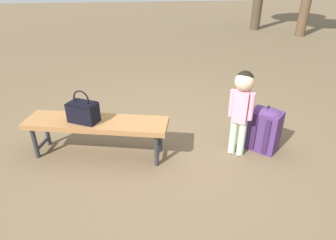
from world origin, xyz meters
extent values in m
plane|color=brown|center=(0.00, 0.00, 0.00)|extent=(40.00, 40.00, 0.00)
cube|color=#9E6B3D|center=(-0.81, 0.00, 0.42)|extent=(1.65, 0.79, 0.06)
cylinder|color=#2D2D33|center=(-0.10, -0.04, 0.20)|extent=(0.05, 0.05, 0.39)
cylinder|color=#2D2D33|center=(-0.17, -0.31, 0.20)|extent=(0.05, 0.05, 0.39)
cylinder|color=#2D2D33|center=(-1.46, 0.32, 0.20)|extent=(0.05, 0.05, 0.39)
cylinder|color=#2D2D33|center=(-1.53, 0.05, 0.20)|extent=(0.05, 0.05, 0.39)
cylinder|color=#2D2D33|center=(-0.14, -0.17, 0.10)|extent=(0.11, 0.28, 0.04)
cylinder|color=#2D2D33|center=(-1.49, 0.18, 0.10)|extent=(0.11, 0.28, 0.04)
cube|color=black|center=(-0.94, 0.00, 0.56)|extent=(0.37, 0.31, 0.22)
cube|color=black|center=(-0.94, 0.00, 0.67)|extent=(0.34, 0.30, 0.02)
torus|color=black|center=(-0.94, 0.00, 0.72)|extent=(0.18, 0.11, 0.20)
cylinder|color=#B2D8B2|center=(0.82, -0.24, 0.21)|extent=(0.08, 0.08, 0.43)
cylinder|color=#B2D8B2|center=(0.74, -0.18, 0.21)|extent=(0.08, 0.08, 0.43)
ellipsoid|color=white|center=(0.81, -0.26, 0.02)|extent=(0.09, 0.10, 0.04)
ellipsoid|color=white|center=(0.73, -0.20, 0.02)|extent=(0.09, 0.10, 0.04)
cube|color=pink|center=(0.78, -0.21, 0.61)|extent=(0.21, 0.20, 0.37)
cylinder|color=pink|center=(0.87, -0.28, 0.63)|extent=(0.06, 0.06, 0.31)
cylinder|color=pink|center=(0.70, -0.15, 0.63)|extent=(0.06, 0.06, 0.31)
sphere|color=beige|center=(0.78, -0.21, 0.90)|extent=(0.20, 0.20, 0.20)
sphere|color=black|center=(0.79, -0.20, 0.92)|extent=(0.19, 0.19, 0.19)
cube|color=#4C2D66|center=(1.13, -0.16, 0.25)|extent=(0.42, 0.42, 0.50)
ellipsoid|color=#4C2D66|center=(1.13, -0.16, 0.49)|extent=(0.40, 0.40, 0.11)
cube|color=#311D42|center=(1.24, -0.06, 0.18)|extent=(0.19, 0.20, 0.23)
cube|color=#311D42|center=(0.98, -0.20, 0.25)|extent=(0.06, 0.06, 0.43)
cube|color=#311D42|center=(1.09, -0.31, 0.25)|extent=(0.06, 0.06, 0.43)
torus|color=black|center=(1.13, -0.16, 0.53)|extent=(0.07, 0.07, 0.08)
camera|label=1|loc=(-0.44, -2.92, 1.92)|focal=30.58mm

